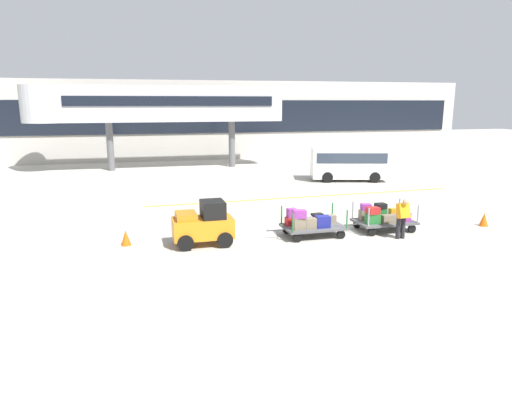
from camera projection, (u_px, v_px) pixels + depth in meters
name	position (u px, v px, depth m)	size (l,w,h in m)	color
ground_plane	(333.00, 236.00, 17.55)	(120.00, 120.00, 0.00)	#B2ADA0
apron_lead_line	(308.00, 197.00, 24.80)	(17.20, 0.20, 0.01)	yellow
terminal_building	(220.00, 120.00, 41.44)	(46.17, 2.51, 6.81)	#BCB7AD
jet_bridge	(148.00, 104.00, 33.99)	(18.68, 3.00, 6.15)	#B7B7BC
baggage_tug	(204.00, 224.00, 16.29)	(2.13, 1.28, 1.58)	orange
baggage_cart_lead	(311.00, 223.00, 17.39)	(3.02, 1.46, 1.13)	#4C4C4F
baggage_cart_middle	(382.00, 217.00, 18.18)	(3.02, 1.46, 1.10)	#4C4C4F
baggage_handler	(402.00, 216.00, 16.96)	(0.40, 0.44, 1.56)	black
shuttle_van	(349.00, 161.00, 29.75)	(5.12, 3.03, 2.10)	white
safety_cone_near	(484.00, 219.00, 18.89)	(0.36, 0.36, 0.55)	#EA590F
safety_cone_far	(126.00, 238.00, 16.34)	(0.36, 0.36, 0.55)	#EA590F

